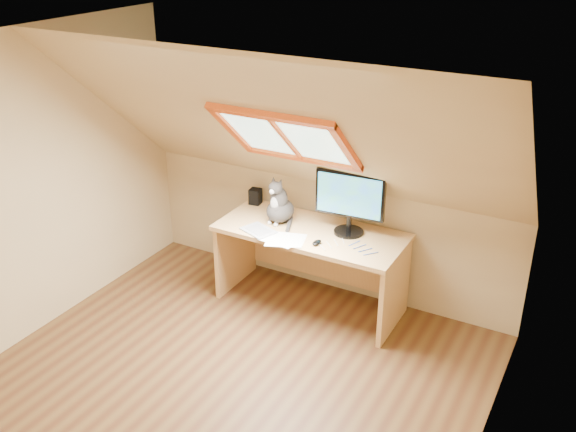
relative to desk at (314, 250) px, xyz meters
The scene contains 10 objects.
ground 1.53m from the desk, 91.76° to the right, with size 3.50×3.50×0.00m, color brown.
room_shell 1.80m from the desk, 91.65° to the right, with size 3.52×3.52×2.41m.
desk is the anchor object (origin of this frame).
monitor 0.61m from the desk, ahead, with size 0.58×0.24×0.53m.
cat 0.49m from the desk, behind, with size 0.26×0.30×0.42m.
desk_speaker 0.77m from the desk, 165.28° to the left, with size 0.10×0.10×0.14m, color black.
graphics_tablet 0.53m from the desk, 141.97° to the right, with size 0.28×0.20×0.01m, color #B2B2B7.
mouse 0.39m from the desk, 60.22° to the right, with size 0.06×0.10×0.03m, color black.
papers 0.44m from the desk, 120.56° to the right, with size 0.35×0.30×0.01m.
cables 0.50m from the desk, 24.44° to the right, with size 0.51×0.26×0.01m.
Camera 1 is at (2.18, -2.91, 3.08)m, focal length 40.00 mm.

